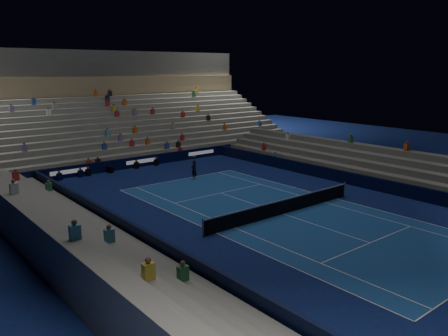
% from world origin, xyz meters
% --- Properties ---
extents(ground, '(90.00, 90.00, 0.00)m').
position_xyz_m(ground, '(0.00, 0.00, 0.00)').
color(ground, '#0E1A54').
rests_on(ground, ground).
extents(court_surface, '(10.97, 23.77, 0.01)m').
position_xyz_m(court_surface, '(0.00, 0.00, 0.01)').
color(court_surface, '#1A4891').
rests_on(court_surface, ground).
extents(sponsor_barrier_far, '(44.00, 0.25, 1.00)m').
position_xyz_m(sponsor_barrier_far, '(0.00, 18.50, 0.50)').
color(sponsor_barrier_far, black).
rests_on(sponsor_barrier_far, ground).
extents(sponsor_barrier_east, '(0.25, 37.00, 1.00)m').
position_xyz_m(sponsor_barrier_east, '(9.70, 0.00, 0.50)').
color(sponsor_barrier_east, black).
rests_on(sponsor_barrier_east, ground).
extents(sponsor_barrier_west, '(0.25, 37.00, 1.00)m').
position_xyz_m(sponsor_barrier_west, '(-9.70, 0.00, 0.50)').
color(sponsor_barrier_west, black).
rests_on(sponsor_barrier_west, ground).
extents(grandstand_main, '(44.00, 15.20, 11.20)m').
position_xyz_m(grandstand_main, '(0.00, 27.90, 3.38)').
color(grandstand_main, slate).
rests_on(grandstand_main, ground).
extents(grandstand_east, '(5.00, 37.00, 2.50)m').
position_xyz_m(grandstand_east, '(13.17, 0.00, 0.92)').
color(grandstand_east, '#63635F').
rests_on(grandstand_east, ground).
extents(grandstand_west, '(5.00, 37.00, 2.50)m').
position_xyz_m(grandstand_west, '(-13.17, 0.00, 0.92)').
color(grandstand_west, gray).
rests_on(grandstand_west, ground).
extents(tennis_net, '(12.90, 0.10, 1.10)m').
position_xyz_m(tennis_net, '(0.00, 0.00, 0.50)').
color(tennis_net, '#B2B2B7').
rests_on(tennis_net, ground).
extents(tennis_player, '(0.64, 0.48, 1.59)m').
position_xyz_m(tennis_player, '(1.06, 11.32, 0.80)').
color(tennis_player, black).
rests_on(tennis_player, ground).
extents(broadcast_camera, '(0.48, 0.90, 0.56)m').
position_xyz_m(broadcast_camera, '(-3.37, 18.01, 0.29)').
color(broadcast_camera, black).
rests_on(broadcast_camera, ground).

